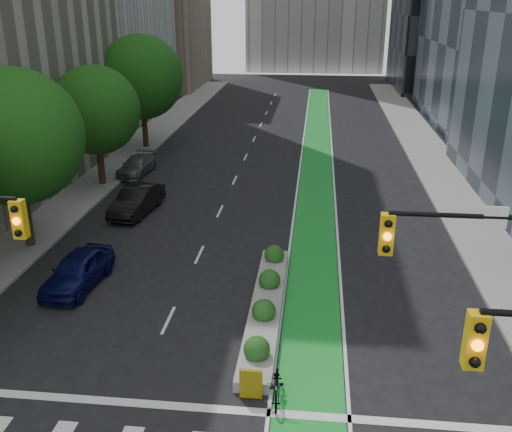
% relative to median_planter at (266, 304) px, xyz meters
% --- Properties ---
extents(sidewalk_left, '(3.60, 90.00, 0.15)m').
position_rel_median_planter_xyz_m(sidewalk_left, '(-13.00, 17.96, -0.30)').
color(sidewalk_left, gray).
rests_on(sidewalk_left, ground).
extents(sidewalk_right, '(3.60, 90.00, 0.15)m').
position_rel_median_planter_xyz_m(sidewalk_right, '(10.60, 17.96, -0.30)').
color(sidewalk_right, gray).
rests_on(sidewalk_right, ground).
extents(bike_lane_paint, '(2.20, 70.00, 0.01)m').
position_rel_median_planter_xyz_m(bike_lane_paint, '(1.80, 22.96, -0.37)').
color(bike_lane_paint, green).
rests_on(bike_lane_paint, ground).
extents(tree_mid, '(6.40, 6.40, 8.78)m').
position_rel_median_planter_xyz_m(tree_mid, '(-12.20, 4.96, 5.20)').
color(tree_mid, black).
rests_on(tree_mid, ground).
extents(tree_midfar, '(5.60, 5.60, 7.76)m').
position_rel_median_planter_xyz_m(tree_midfar, '(-12.20, 14.96, 4.57)').
color(tree_midfar, black).
rests_on(tree_midfar, ground).
extents(tree_far, '(6.60, 6.60, 9.00)m').
position_rel_median_planter_xyz_m(tree_far, '(-12.20, 24.96, 5.32)').
color(tree_far, black).
rests_on(tree_far, ground).
extents(median_planter, '(1.20, 10.26, 1.10)m').
position_rel_median_planter_xyz_m(median_planter, '(0.00, 0.00, 0.00)').
color(median_planter, gray).
rests_on(median_planter, ground).
extents(bicycle, '(0.71, 1.83, 0.95)m').
position_rel_median_planter_xyz_m(bicycle, '(0.80, -5.16, 0.10)').
color(bicycle, gray).
rests_on(bicycle, ground).
extents(parked_car_left_near, '(2.14, 4.53, 1.50)m').
position_rel_median_planter_xyz_m(parked_car_left_near, '(-8.20, 1.30, 0.38)').
color(parked_car_left_near, '#0B0D43').
rests_on(parked_car_left_near, ground).
extents(parked_car_left_mid, '(2.23, 4.85, 1.54)m').
position_rel_median_planter_xyz_m(parked_car_left_mid, '(-8.37, 10.23, 0.40)').
color(parked_car_left_mid, black).
rests_on(parked_car_left_mid, ground).
extents(parked_car_left_far, '(2.05, 4.38, 1.24)m').
position_rel_median_planter_xyz_m(parked_car_left_far, '(-10.70, 17.65, 0.25)').
color(parked_car_left_far, '#5A5C5F').
rests_on(parked_car_left_far, ground).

